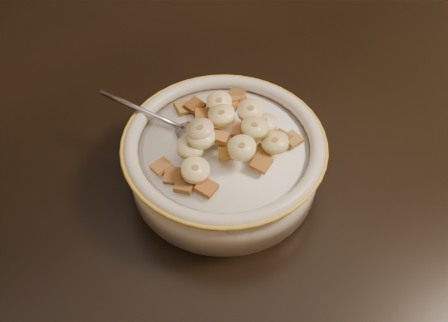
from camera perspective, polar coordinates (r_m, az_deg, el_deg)
floor at (r=1.42m, az=2.43°, el=-16.08°), size 4.00×4.50×0.10m
table at (r=0.78m, az=4.31°, el=8.37°), size 1.43×0.94×0.04m
chair at (r=1.48m, az=-22.57°, el=16.20°), size 0.51×0.51×1.02m
cereal_bowl at (r=0.61m, az=-0.00°, el=-0.15°), size 0.23×0.23×0.06m
milk at (r=0.59m, az=-0.00°, el=1.59°), size 0.19×0.19×0.00m
spoon at (r=0.59m, az=-3.22°, el=2.99°), size 0.06×0.07×0.01m
cereal_square_0 at (r=0.63m, az=-4.64°, el=6.06°), size 0.02×0.02×0.01m
cereal_square_1 at (r=0.64m, az=1.51°, el=7.32°), size 0.02×0.03×0.01m
cereal_square_2 at (r=0.63m, az=0.67°, el=6.60°), size 0.03×0.03×0.01m
cereal_square_3 at (r=0.58m, az=-3.02°, el=3.82°), size 0.03×0.03×0.01m
cereal_square_4 at (r=0.60m, az=-0.69°, el=5.59°), size 0.02×0.02×0.01m
cereal_square_5 at (r=0.56m, az=-7.18°, el=-0.66°), size 0.02×0.02×0.01m
cereal_square_6 at (r=0.62m, az=3.56°, el=5.43°), size 0.03×0.03×0.01m
cereal_square_7 at (r=0.59m, az=7.77°, el=2.48°), size 0.02×0.02×0.01m
cereal_square_8 at (r=0.54m, az=-2.01°, el=-3.06°), size 0.03×0.03×0.01m
cereal_square_9 at (r=0.56m, az=4.28°, el=-0.24°), size 0.03×0.03×0.01m
cereal_square_10 at (r=0.62m, az=-3.33°, el=6.34°), size 0.02×0.03×0.01m
cereal_square_11 at (r=0.64m, az=1.33°, el=7.49°), size 0.03×0.03×0.01m
cereal_square_12 at (r=0.59m, az=6.50°, el=2.64°), size 0.02×0.02×0.01m
cereal_square_13 at (r=0.61m, az=-2.37°, el=5.17°), size 0.03×0.03×0.01m
cereal_square_14 at (r=0.63m, az=0.22°, el=6.46°), size 0.03×0.03×0.01m
cereal_square_15 at (r=0.56m, az=0.43°, el=1.00°), size 0.03×0.03×0.01m
cereal_square_16 at (r=0.54m, az=-4.48°, el=-2.84°), size 0.03×0.03×0.01m
cereal_square_17 at (r=0.57m, az=-0.53°, el=2.78°), size 0.03×0.03×0.01m
cereal_square_18 at (r=0.55m, az=-5.81°, el=-1.70°), size 0.03×0.03×0.01m
cereal_square_19 at (r=0.56m, az=4.49°, el=0.86°), size 0.03×0.03×0.01m
cereal_square_20 at (r=0.57m, az=1.91°, el=3.56°), size 0.03×0.03×0.01m
banana_slice_0 at (r=0.56m, az=-3.86°, el=1.57°), size 0.04×0.04×0.01m
banana_slice_1 at (r=0.55m, az=-2.63°, el=2.69°), size 0.04×0.04×0.01m
banana_slice_2 at (r=0.56m, az=-2.74°, el=3.52°), size 0.04×0.04×0.02m
banana_slice_3 at (r=0.54m, az=-3.29°, el=-1.07°), size 0.04×0.04×0.01m
banana_slice_4 at (r=0.55m, az=2.06°, el=1.48°), size 0.04×0.04×0.01m
banana_slice_5 at (r=0.56m, az=3.52°, el=3.82°), size 0.04×0.04×0.01m
banana_slice_6 at (r=0.61m, az=-0.57°, el=6.65°), size 0.04×0.04×0.01m
banana_slice_7 at (r=0.56m, az=5.81°, el=2.08°), size 0.04×0.04×0.02m
banana_slice_8 at (r=0.59m, az=3.05°, el=5.74°), size 0.04×0.04×0.01m
banana_slice_9 at (r=0.58m, az=4.59°, el=4.29°), size 0.04×0.04×0.02m
banana_slice_10 at (r=0.58m, az=-0.29°, el=5.25°), size 0.04×0.04×0.02m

